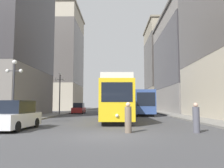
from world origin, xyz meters
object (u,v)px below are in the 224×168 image
at_px(lamp_post_left_near, 14,81).
at_px(pedestrian_crossing_near, 196,119).
at_px(parked_car_left_mid, 15,116).
at_px(streetcar, 116,99).
at_px(transit_bus, 141,102).
at_px(parked_car_left_near, 79,109).
at_px(lamp_post_left_far, 60,87).
at_px(pedestrian_crossing_far, 128,118).

bearing_deg(lamp_post_left_near, pedestrian_crossing_near, -21.73).
bearing_deg(parked_car_left_mid, streetcar, 53.19).
bearing_deg(streetcar, parked_car_left_mid, -129.92).
distance_m(streetcar, transit_bus, 12.69).
bearing_deg(parked_car_left_near, parked_car_left_mid, -90.40).
xyz_separation_m(parked_car_left_near, lamp_post_left_far, (-1.90, -5.57, 3.26)).
relative_size(parked_car_left_mid, lamp_post_left_near, 0.88).
bearing_deg(parked_car_left_mid, lamp_post_left_far, 98.15).
distance_m(streetcar, parked_car_left_mid, 10.14).
distance_m(parked_car_left_mid, lamp_post_left_far, 18.80).
relative_size(parked_car_left_near, pedestrian_crossing_far, 2.48).
distance_m(parked_car_left_near, lamp_post_left_near, 20.52).
relative_size(parked_car_left_near, parked_car_left_mid, 0.95).
xyz_separation_m(lamp_post_left_near, lamp_post_left_far, (0.00, 14.70, 0.61)).
bearing_deg(parked_car_left_near, lamp_post_left_far, -109.25).
relative_size(streetcar, lamp_post_left_near, 2.47).
xyz_separation_m(parked_car_left_near, pedestrian_crossing_near, (10.84, -25.34, -0.06)).
height_order(pedestrian_crossing_near, pedestrian_crossing_far, pedestrian_crossing_far).
distance_m(transit_bus, pedestrian_crossing_far, 21.60).
bearing_deg(streetcar, lamp_post_left_near, -154.46).
xyz_separation_m(parked_car_left_near, lamp_post_left_near, (-1.90, -20.26, 2.65)).
xyz_separation_m(streetcar, parked_car_left_near, (-6.34, 16.17, -1.26)).
xyz_separation_m(pedestrian_crossing_near, lamp_post_left_far, (-12.74, 19.78, 3.32)).
relative_size(pedestrian_crossing_near, lamp_post_left_near, 0.33).
xyz_separation_m(parked_car_left_mid, pedestrian_crossing_near, (10.84, -1.36, -0.06)).
distance_m(transit_bus, lamp_post_left_far, 12.37).
relative_size(streetcar, parked_car_left_near, 2.95).
distance_m(parked_car_left_near, pedestrian_crossing_far, 26.38).
height_order(parked_car_left_mid, pedestrian_crossing_far, parked_car_left_mid).
bearing_deg(streetcar, pedestrian_crossing_near, -64.68).
bearing_deg(lamp_post_left_near, streetcar, 26.40).
height_order(parked_car_left_near, pedestrian_crossing_far, parked_car_left_near).
height_order(parked_car_left_mid, lamp_post_left_far, lamp_post_left_far).
bearing_deg(pedestrian_crossing_near, lamp_post_left_near, -18.00).
distance_m(parked_car_left_mid, pedestrian_crossing_far, 7.19).
xyz_separation_m(parked_car_left_near, parked_car_left_mid, (0.00, -23.98, 0.00)).
relative_size(transit_bus, parked_car_left_mid, 2.82).
relative_size(transit_bus, lamp_post_left_near, 2.47).
xyz_separation_m(streetcar, lamp_post_left_far, (-8.24, 10.61, 2.00)).
bearing_deg(lamp_post_left_far, parked_car_left_mid, -84.11).
bearing_deg(parked_car_left_near, transit_bus, -22.24).
bearing_deg(parked_car_left_mid, lamp_post_left_near, 119.33).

